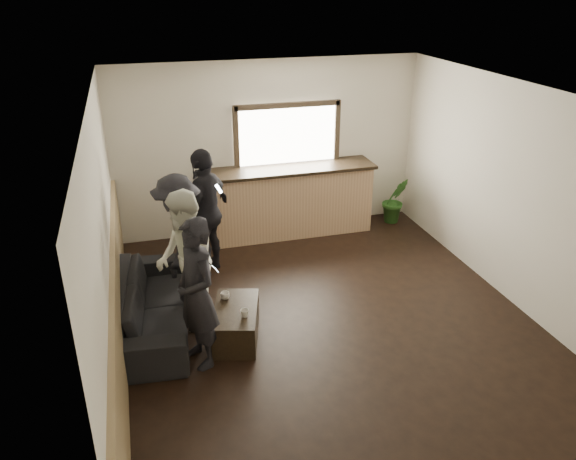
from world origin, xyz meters
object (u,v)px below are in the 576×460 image
object	(u,v)px
cup_b	(245,313)
person_d	(206,212)
bar_counter	(291,196)
sofa	(151,304)
potted_plant	(395,200)
person_a	(197,294)
person_c	(179,237)
person_b	(185,261)
cup_a	(225,296)
coffee_table	(236,323)

from	to	relation	value
cup_b	person_d	xyz separation A→B (m)	(-0.13, 1.97, 0.47)
bar_counter	sofa	xyz separation A→B (m)	(-2.41, -2.22, -0.32)
potted_plant	person_a	distance (m)	4.84
potted_plant	person_d	bearing A→B (deg)	-165.21
cup_b	potted_plant	distance (m)	4.33
sofa	person_c	distance (m)	0.99
cup_b	person_d	size ratio (longest dim) A/B	0.05
bar_counter	person_d	xyz separation A→B (m)	(-1.52, -0.95, 0.28)
bar_counter	sofa	world-z (taller)	bar_counter
potted_plant	person_d	distance (m)	3.53
bar_counter	person_b	bearing A→B (deg)	-130.98
cup_a	cup_b	xyz separation A→B (m)	(0.15, -0.44, 0.00)
coffee_table	person_a	xyz separation A→B (m)	(-0.46, -0.33, 0.66)
sofa	cup_a	world-z (taller)	sofa
bar_counter	person_b	size ratio (longest dim) A/B	1.56
cup_a	cup_b	world-z (taller)	cup_b
sofa	potted_plant	distance (m)	4.78
bar_counter	cup_b	world-z (taller)	bar_counter
bar_counter	person_a	distance (m)	3.62
cup_b	person_b	xyz separation A→B (m)	(-0.57, 0.66, 0.42)
bar_counter	cup_a	world-z (taller)	bar_counter
person_b	person_d	xyz separation A→B (m)	(0.44, 1.31, 0.05)
sofa	person_d	bearing A→B (deg)	-29.68
person_c	sofa	bearing A→B (deg)	-22.02
person_a	sofa	bearing A→B (deg)	-169.65
cup_a	potted_plant	distance (m)	4.17
cup_a	sofa	bearing A→B (deg)	163.23
person_a	person_c	world-z (taller)	person_a
person_b	person_d	world-z (taller)	person_d
cup_b	person_a	distance (m)	0.69
sofa	person_b	bearing A→B (deg)	-89.57
cup_a	person_c	size ratio (longest dim) A/B	0.07
cup_a	person_d	size ratio (longest dim) A/B	0.06
sofa	person_a	distance (m)	1.11
sofa	person_d	xyz separation A→B (m)	(0.89, 1.27, 0.60)
cup_b	person_c	world-z (taller)	person_c
sofa	coffee_table	world-z (taller)	sofa
bar_counter	cup_a	distance (m)	2.93
bar_counter	cup_b	xyz separation A→B (m)	(-1.40, -2.92, -0.19)
sofa	person_b	world-z (taller)	person_b
cup_a	person_c	xyz separation A→B (m)	(-0.42, 0.96, 0.40)
sofa	person_d	distance (m)	1.66
bar_counter	potted_plant	distance (m)	1.87
potted_plant	cup_a	bearing A→B (deg)	-144.53
coffee_table	person_c	size ratio (longest dim) A/B	0.54
cup_a	potted_plant	xyz separation A→B (m)	(3.40, 2.42, -0.05)
sofa	coffee_table	xyz separation A→B (m)	(0.95, -0.50, -0.12)
person_d	coffee_table	bearing A→B (deg)	39.90
bar_counter	potted_plant	xyz separation A→B (m)	(1.85, -0.06, -0.24)
person_b	person_c	size ratio (longest dim) A/B	1.02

